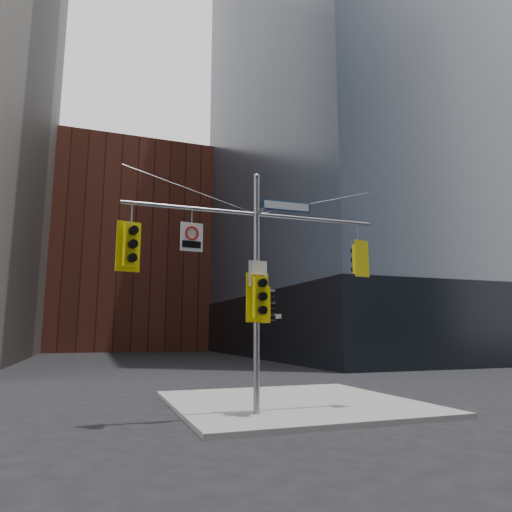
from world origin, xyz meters
TOP-DOWN VIEW (x-y plane):
  - ground at (0.00, 0.00)m, footprint 160.00×160.00m
  - sidewalk_corner at (2.00, 4.00)m, footprint 8.00×8.00m
  - podium_ne at (28.00, 32.00)m, footprint 36.40×36.40m
  - brick_midrise at (0.00, 58.00)m, footprint 26.00×20.00m
  - signal_assembly at (0.00, 1.99)m, footprint 8.00×0.80m
  - traffic_light_west_arm at (-3.67, 2.01)m, footprint 0.66×0.61m
  - traffic_light_east_arm at (3.53, 1.99)m, footprint 0.57×0.50m
  - traffic_light_pole_side at (0.32, 1.99)m, footprint 0.45×0.38m
  - traffic_light_pole_front at (-0.00, 1.73)m, footprint 0.69×0.55m
  - street_sign_blade at (1.00, 2.00)m, footprint 1.60×0.08m
  - regulatory_sign_arm at (-1.99, 1.97)m, footprint 0.67×0.12m
  - regulatory_sign_pole at (0.00, 1.88)m, footprint 0.58×0.07m
  - street_blade_ew at (0.45, 2.00)m, footprint 0.66×0.03m
  - street_blade_ns at (0.00, 2.45)m, footprint 0.03×0.66m

SIDE VIEW (x-z plane):
  - ground at x=0.00m, z-range 0.00..0.00m
  - sidewalk_corner at x=2.00m, z-range 0.00..0.15m
  - street_blade_ew at x=0.45m, z-range 2.85..2.98m
  - street_blade_ns at x=0.00m, z-range 2.90..3.03m
  - podium_ne at x=28.00m, z-range 0.00..6.00m
  - traffic_light_pole_side at x=0.32m, z-range 2.72..3.77m
  - traffic_light_pole_front at x=0.00m, z-range 2.73..4.18m
  - regulatory_sign_pole at x=0.00m, z-range 3.77..4.53m
  - signal_assembly at x=0.00m, z-range 0.77..8.07m
  - traffic_light_west_arm at x=-3.67m, z-range 4.10..5.50m
  - traffic_light_east_arm at x=3.53m, z-range 4.20..5.40m
  - regulatory_sign_arm at x=-1.99m, z-range 4.76..5.59m
  - street_sign_blade at x=1.00m, z-range 6.19..6.51m
  - brick_midrise at x=0.00m, z-range 0.00..28.00m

